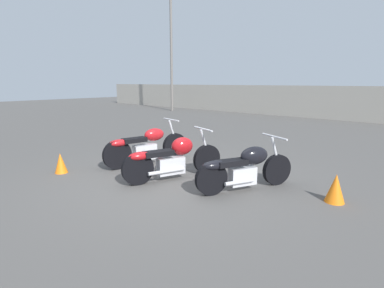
% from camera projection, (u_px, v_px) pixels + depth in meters
% --- Properties ---
extents(ground_plane, '(60.00, 60.00, 0.00)m').
position_uv_depth(ground_plane, '(172.00, 181.00, 5.94)').
color(ground_plane, '#514F4C').
extents(fence_back, '(40.00, 0.04, 1.73)m').
position_uv_depth(fence_back, '(351.00, 104.00, 14.78)').
color(fence_back, '#9E998E').
rests_on(fence_back, ground_plane).
extents(light_pole_left, '(0.70, 0.35, 8.97)m').
position_uv_depth(light_pole_left, '(171.00, 31.00, 19.41)').
color(light_pole_left, slate).
rests_on(light_pole_left, ground_plane).
extents(motorcycle_slot_0, '(0.74, 2.17, 1.03)m').
position_uv_depth(motorcycle_slot_0, '(146.00, 146.00, 7.05)').
color(motorcycle_slot_0, black).
rests_on(motorcycle_slot_0, ground_plane).
extents(motorcycle_slot_1, '(0.96, 2.07, 0.99)m').
position_uv_depth(motorcycle_slot_1, '(173.00, 158.00, 5.96)').
color(motorcycle_slot_1, black).
rests_on(motorcycle_slot_1, ground_plane).
extents(motorcycle_slot_2, '(1.03, 1.83, 0.95)m').
position_uv_depth(motorcycle_slot_2, '(245.00, 167.00, 5.35)').
color(motorcycle_slot_2, black).
rests_on(motorcycle_slot_2, ground_plane).
extents(traffic_cone_near, '(0.31, 0.31, 0.47)m').
position_uv_depth(traffic_cone_near, '(336.00, 188.00, 4.83)').
color(traffic_cone_near, orange).
rests_on(traffic_cone_near, ground_plane).
extents(traffic_cone_far, '(0.27, 0.27, 0.43)m').
position_uv_depth(traffic_cone_far, '(61.00, 163.00, 6.41)').
color(traffic_cone_far, orange).
rests_on(traffic_cone_far, ground_plane).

